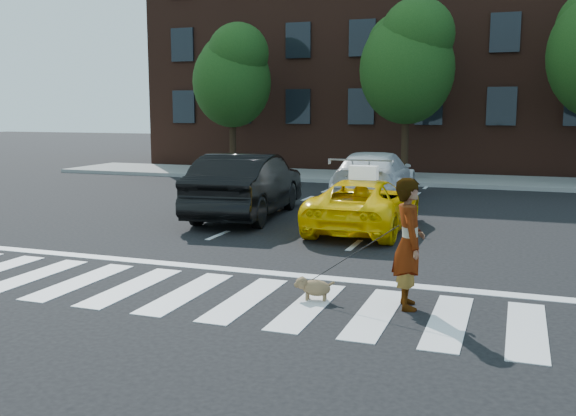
{
  "coord_description": "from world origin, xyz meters",
  "views": [
    {
      "loc": [
        4.79,
        -8.6,
        2.84
      ],
      "look_at": [
        0.94,
        2.09,
        1.1
      ],
      "focal_mm": 40.0,
      "sensor_mm": 36.0,
      "label": 1
    }
  ],
  "objects_px": {
    "tree_mid": "(408,58)",
    "white_suv": "(375,175)",
    "taxi": "(365,204)",
    "tree_left": "(233,72)",
    "woman": "(409,244)",
    "dog": "(313,287)",
    "black_sedan": "(247,185)"
  },
  "relations": [
    {
      "from": "tree_mid",
      "to": "woman",
      "type": "relative_size",
      "value": 3.75
    },
    {
      "from": "white_suv",
      "to": "woman",
      "type": "height_order",
      "value": "woman"
    },
    {
      "from": "tree_left",
      "to": "dog",
      "type": "bearing_deg",
      "value": -61.81
    },
    {
      "from": "woman",
      "to": "dog",
      "type": "xyz_separation_m",
      "value": [
        -1.39,
        -0.14,
        -0.74
      ]
    },
    {
      "from": "tree_left",
      "to": "white_suv",
      "type": "distance_m",
      "value": 9.91
    },
    {
      "from": "tree_left",
      "to": "woman",
      "type": "relative_size",
      "value": 3.43
    },
    {
      "from": "taxi",
      "to": "white_suv",
      "type": "height_order",
      "value": "white_suv"
    },
    {
      "from": "black_sedan",
      "to": "white_suv",
      "type": "xyz_separation_m",
      "value": [
        2.47,
        4.58,
        -0.09
      ]
    },
    {
      "from": "white_suv",
      "to": "dog",
      "type": "distance_m",
      "value": 11.37
    },
    {
      "from": "black_sedan",
      "to": "woman",
      "type": "relative_size",
      "value": 2.75
    },
    {
      "from": "black_sedan",
      "to": "white_suv",
      "type": "bearing_deg",
      "value": -124.11
    },
    {
      "from": "tree_left",
      "to": "taxi",
      "type": "height_order",
      "value": "tree_left"
    },
    {
      "from": "tree_left",
      "to": "woman",
      "type": "distance_m",
      "value": 19.81
    },
    {
      "from": "taxi",
      "to": "dog",
      "type": "xyz_separation_m",
      "value": [
        0.57,
        -5.89,
        -0.41
      ]
    },
    {
      "from": "tree_mid",
      "to": "white_suv",
      "type": "bearing_deg",
      "value": -90.66
    },
    {
      "from": "tree_mid",
      "to": "taxi",
      "type": "height_order",
      "value": "tree_mid"
    },
    {
      "from": "tree_left",
      "to": "tree_mid",
      "type": "bearing_deg",
      "value": -0.0
    },
    {
      "from": "tree_mid",
      "to": "white_suv",
      "type": "height_order",
      "value": "tree_mid"
    },
    {
      "from": "tree_left",
      "to": "tree_mid",
      "type": "distance_m",
      "value": 7.51
    },
    {
      "from": "woman",
      "to": "dog",
      "type": "relative_size",
      "value": 3.05
    },
    {
      "from": "woman",
      "to": "taxi",
      "type": "bearing_deg",
      "value": 1.54
    },
    {
      "from": "taxi",
      "to": "black_sedan",
      "type": "distance_m",
      "value": 3.5
    },
    {
      "from": "tree_left",
      "to": "white_suv",
      "type": "relative_size",
      "value": 1.23
    },
    {
      "from": "taxi",
      "to": "woman",
      "type": "xyz_separation_m",
      "value": [
        1.97,
        -5.75,
        0.33
      ]
    },
    {
      "from": "tree_mid",
      "to": "taxi",
      "type": "xyz_separation_m",
      "value": [
        0.87,
        -10.79,
        -4.23
      ]
    },
    {
      "from": "white_suv",
      "to": "tree_mid",
      "type": "bearing_deg",
      "value": -93.27
    },
    {
      "from": "black_sedan",
      "to": "taxi",
      "type": "bearing_deg",
      "value": 161.14
    },
    {
      "from": "dog",
      "to": "woman",
      "type": "bearing_deg",
      "value": -4.03
    },
    {
      "from": "taxi",
      "to": "woman",
      "type": "bearing_deg",
      "value": 109.3
    },
    {
      "from": "tree_mid",
      "to": "dog",
      "type": "bearing_deg",
      "value": -85.07
    },
    {
      "from": "white_suv",
      "to": "dog",
      "type": "height_order",
      "value": "white_suv"
    },
    {
      "from": "tree_mid",
      "to": "woman",
      "type": "distance_m",
      "value": 17.23
    }
  ]
}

